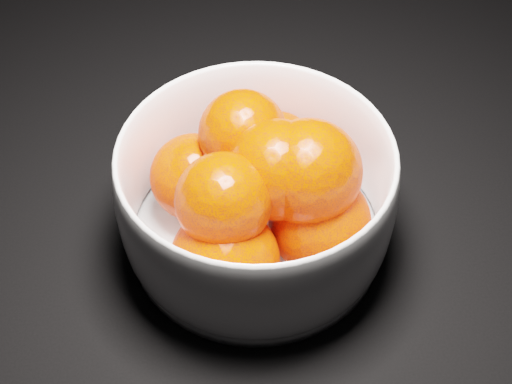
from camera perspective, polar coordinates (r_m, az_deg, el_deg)
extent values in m
cylinder|color=white|center=(0.63, 0.00, -3.38)|extent=(0.22, 0.22, 0.01)
sphere|color=#FF2F01|center=(0.64, 1.70, 3.35)|extent=(0.07, 0.07, 0.07)
sphere|color=#FF2F01|center=(0.62, -4.98, 1.19)|extent=(0.08, 0.08, 0.08)
sphere|color=#FF2F01|center=(0.56, -2.50, -5.50)|extent=(0.09, 0.09, 0.09)
sphere|color=#FF2F01|center=(0.59, 5.11, -2.45)|extent=(0.08, 0.08, 0.08)
sphere|color=#FF2F01|center=(0.59, -1.06, 4.69)|extent=(0.07, 0.07, 0.07)
sphere|color=#FF2F01|center=(0.54, -2.62, -0.70)|extent=(0.07, 0.07, 0.07)
sphere|color=#FF2F01|center=(0.56, 4.20, 1.60)|extent=(0.09, 0.09, 0.09)
sphere|color=#FF2F01|center=(0.56, 1.72, 1.78)|extent=(0.08, 0.08, 0.08)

